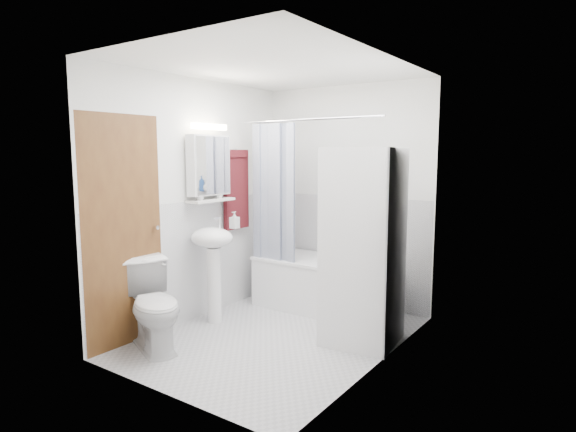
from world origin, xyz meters
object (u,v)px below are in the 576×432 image
Objects in this scene: sink at (213,252)px; washer_dryer at (363,247)px; toilet at (153,306)px; bathtub at (322,282)px.

washer_dryer is (1.43, 0.39, 0.16)m from sink.
washer_dryer is 2.26× the size of toilet.
toilet is (-0.65, -1.72, 0.07)m from bathtub.
washer_dryer is 1.88m from toilet.
washer_dryer is (0.75, -0.56, 0.56)m from bathtub.
bathtub is 1.87× the size of toilet.
bathtub is at bearing 136.63° from washer_dryer.
toilet is (0.03, -0.77, -0.33)m from sink.
toilet is (-1.40, -1.16, -0.49)m from washer_dryer.
sink is at bearing 25.61° from toilet.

